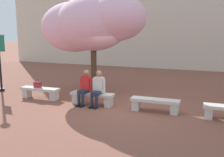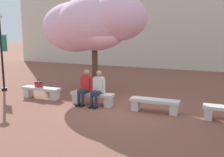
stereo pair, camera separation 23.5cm
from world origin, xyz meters
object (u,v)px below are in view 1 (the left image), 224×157
(person_seated_left, at_px, (85,86))
(handbag, at_px, (37,84))
(stone_bench_west_end, at_px, (40,91))
(stone_bench_near_west, at_px, (92,97))
(stone_bench_center, at_px, (155,103))
(person_seated_right, at_px, (98,87))
(cherry_tree_main, at_px, (93,23))

(person_seated_left, height_order, handbag, person_seated_left)
(person_seated_left, bearing_deg, stone_bench_west_end, 178.53)
(stone_bench_near_west, bearing_deg, handbag, 179.56)
(stone_bench_near_west, bearing_deg, person_seated_left, -168.67)
(stone_bench_center, bearing_deg, person_seated_right, -178.53)
(stone_bench_near_west, relative_size, person_seated_left, 1.28)
(person_seated_right, bearing_deg, cherry_tree_main, 121.36)
(stone_bench_near_west, relative_size, stone_bench_center, 1.00)
(person_seated_right, bearing_deg, handbag, 178.48)
(person_seated_right, xyz_separation_m, cherry_tree_main, (-1.02, 1.67, 2.31))
(stone_bench_center, distance_m, cherry_tree_main, 4.43)
(handbag, bearing_deg, person_seated_left, -1.87)
(stone_bench_center, bearing_deg, stone_bench_west_end, 180.00)
(stone_bench_near_west, bearing_deg, person_seated_right, -11.69)
(stone_bench_west_end, distance_m, handbag, 0.31)
(person_seated_left, bearing_deg, handbag, 178.13)
(person_seated_right, bearing_deg, person_seated_left, 179.98)
(stone_bench_center, height_order, person_seated_left, person_seated_left)
(handbag, bearing_deg, stone_bench_west_end, -8.42)
(handbag, bearing_deg, stone_bench_center, -0.22)
(stone_bench_center, relative_size, person_seated_left, 1.28)
(stone_bench_near_west, xyz_separation_m, cherry_tree_main, (-0.76, 1.61, 2.71))
(stone_bench_near_west, xyz_separation_m, person_seated_right, (0.26, -0.05, 0.40))
(stone_bench_near_west, relative_size, person_seated_right, 1.28)
(handbag, xyz_separation_m, cherry_tree_main, (1.72, 1.59, 2.43))
(stone_bench_west_end, height_order, stone_bench_near_west, same)
(person_seated_right, bearing_deg, stone_bench_near_west, 168.31)
(handbag, bearing_deg, stone_bench_near_west, -0.44)
(person_seated_left, bearing_deg, stone_bench_center, 1.17)
(person_seated_left, relative_size, handbag, 3.81)
(stone_bench_near_west, xyz_separation_m, handbag, (-2.48, 0.02, 0.28))
(person_seated_left, xyz_separation_m, handbag, (-2.21, 0.07, -0.12))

